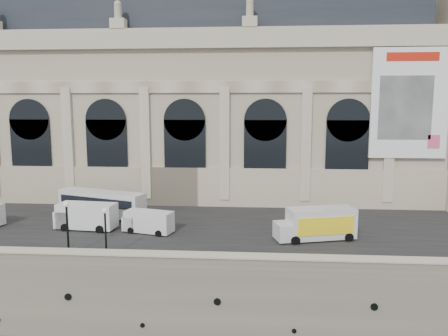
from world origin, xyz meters
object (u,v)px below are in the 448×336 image
object	(u,v)px
van_b	(84,216)
lamp_left	(68,229)
box_truck	(317,224)
lamp_right	(106,233)
van_c	(146,222)
bus_left	(102,203)

from	to	relation	value
van_b	lamp_left	size ratio (longest dim) A/B	1.33
box_truck	lamp_right	world-z (taller)	lamp_right
van_c	lamp_right	distance (m)	7.79
van_b	lamp_left	world-z (taller)	lamp_left
bus_left	lamp_right	bearing A→B (deg)	-68.89
van_c	lamp_right	xyz separation A→B (m)	(-1.51, -7.58, 1.01)
box_truck	lamp_right	distance (m)	19.47
van_c	box_truck	size ratio (longest dim) A/B	0.67
van_c	lamp_right	bearing A→B (deg)	-101.25
van_c	box_truck	world-z (taller)	box_truck
bus_left	lamp_left	distance (m)	12.57
box_truck	lamp_left	world-z (taller)	lamp_left
bus_left	van_c	xyz separation A→B (m)	(6.45, -5.21, -0.61)
box_truck	van_c	bearing A→B (deg)	176.21
bus_left	van_b	xyz separation A→B (m)	(-0.32, -4.49, -0.36)
bus_left	van_c	bearing A→B (deg)	-38.97
lamp_left	lamp_right	bearing A→B (deg)	-5.54
van_b	box_truck	bearing A→B (deg)	-4.47
van_b	lamp_left	xyz separation A→B (m)	(1.83, -7.97, 0.98)
van_b	lamp_right	distance (m)	9.86
lamp_left	box_truck	bearing A→B (deg)	15.71
van_c	lamp_left	size ratio (longest dim) A/B	1.12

